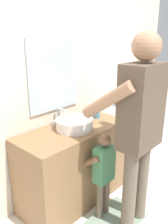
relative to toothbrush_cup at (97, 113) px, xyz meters
The scene contains 9 objects.
ground_plane 1.04m from the toothbrush_cup, 141.31° to the right, with size 14.00×14.00×0.00m, color silver.
back_wall 0.68m from the toothbrush_cup, 145.21° to the left, with size 4.40×0.10×2.70m.
vanity_cabinet 0.63m from the toothbrush_cup, behind, with size 1.22×0.54×0.84m, color olive.
sink_basin 0.42m from the toothbrush_cup, behind, with size 0.38×0.38×0.11m.
faucet 0.45m from the toothbrush_cup, 157.14° to the left, with size 0.18×0.14×0.18m.
toothbrush_cup is the anchor object (origin of this frame).
bath_mat 1.14m from the toothbrush_cup, 125.45° to the right, with size 0.64×0.40×0.02m, color gray.
child_toddler 0.70m from the toothbrush_cup, 133.73° to the right, with size 0.28×0.28×0.91m.
adult_parent 0.77m from the toothbrush_cup, 111.92° to the right, with size 0.56×0.58×1.80m.
Camera 1 is at (-1.61, -1.34, 1.80)m, focal length 38.82 mm.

